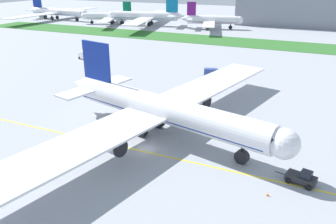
% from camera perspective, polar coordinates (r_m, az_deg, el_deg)
% --- Properties ---
extents(ground_plane, '(600.00, 600.00, 0.00)m').
position_cam_1_polar(ground_plane, '(62.65, -3.73, -6.12)').
color(ground_plane, '#9399A0').
rests_on(ground_plane, ground).
extents(apron_taxi_line, '(280.00, 0.36, 0.01)m').
position_cam_1_polar(apron_taxi_line, '(61.76, -4.23, -6.58)').
color(apron_taxi_line, yellow).
rests_on(apron_taxi_line, ground).
extents(grass_median_strip, '(320.00, 24.00, 0.10)m').
position_cam_1_polar(grass_median_strip, '(163.94, 14.83, 11.06)').
color(grass_median_strip, '#2D6628').
rests_on(grass_median_strip, ground).
extents(airliner_foreground, '(51.71, 83.54, 16.52)m').
position_cam_1_polar(airliner_foreground, '(65.05, -1.22, 0.48)').
color(airliner_foreground, white).
rests_on(airliner_foreground, ground).
extents(pushback_tug, '(6.24, 3.34, 2.28)m').
position_cam_1_polar(pushback_tug, '(56.14, 21.56, -10.21)').
color(pushback_tug, '#26262B').
rests_on(pushback_tug, ground).
extents(ground_crew_wingwalker_port, '(0.38, 0.53, 1.62)m').
position_cam_1_polar(ground_crew_wingwalker_port, '(66.26, -9.38, -3.78)').
color(ground_crew_wingwalker_port, black).
rests_on(ground_crew_wingwalker_port, ground).
extents(ground_crew_marshaller_front, '(0.41, 0.57, 1.73)m').
position_cam_1_polar(ground_crew_marshaller_front, '(70.55, 4.66, -1.82)').
color(ground_crew_marshaller_front, black).
rests_on(ground_crew_marshaller_front, ground).
extents(traffic_cone_near_nose, '(0.36, 0.36, 0.58)m').
position_cam_1_polar(traffic_cone_near_nose, '(52.25, 16.39, -13.07)').
color(traffic_cone_near_nose, '#F2590C').
rests_on(traffic_cone_near_nose, ground).
extents(service_truck_fuel_bowser, '(5.79, 4.04, 3.11)m').
position_cam_1_polar(service_truck_fuel_bowser, '(131.54, -13.86, 9.26)').
color(service_truck_fuel_bowser, white).
rests_on(service_truck_fuel_bowser, ground).
extents(service_truck_catering_van, '(5.73, 3.56, 2.49)m').
position_cam_1_polar(service_truck_catering_van, '(106.89, 7.50, 6.66)').
color(service_truck_catering_van, '#33478C').
rests_on(service_truck_catering_van, ground).
extents(parked_airliner_far_left, '(51.81, 83.25, 15.40)m').
position_cam_1_polar(parked_airliner_far_left, '(256.46, -18.17, 15.67)').
color(parked_airliner_far_left, white).
rests_on(parked_airliner_far_left, ground).
extents(parked_airliner_far_centre, '(34.24, 54.11, 13.62)m').
position_cam_1_polar(parked_airliner_far_centre, '(226.24, -9.82, 15.52)').
color(parked_airliner_far_centre, white).
rests_on(parked_airliner_far_centre, ground).
extents(parked_airliner_far_right, '(48.21, 76.93, 16.54)m').
position_cam_1_polar(parked_airliner_far_right, '(216.42, -3.65, 15.76)').
color(parked_airliner_far_right, white).
rests_on(parked_airliner_far_right, ground).
extents(parked_airliner_far_outer, '(35.60, 55.16, 14.90)m').
position_cam_1_polar(parked_airliner_far_outer, '(203.76, 7.24, 15.08)').
color(parked_airliner_far_outer, white).
rests_on(parked_airliner_far_outer, ground).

